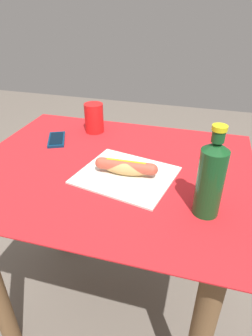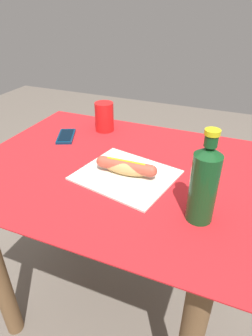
% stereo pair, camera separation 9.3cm
% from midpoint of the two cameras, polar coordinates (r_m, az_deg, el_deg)
% --- Properties ---
extents(ground_plane, '(6.00, 6.00, 0.00)m').
position_cam_midpoint_polar(ground_plane, '(1.55, -0.05, -25.29)').
color(ground_plane, '#6B6056').
rests_on(ground_plane, ground).
extents(dining_table, '(0.96, 0.78, 0.78)m').
position_cam_midpoint_polar(dining_table, '(1.10, -0.06, -7.28)').
color(dining_table, brown).
rests_on(dining_table, ground).
extents(paper_wrapper, '(0.34, 0.31, 0.01)m').
position_cam_midpoint_polar(paper_wrapper, '(0.94, 2.82, -1.49)').
color(paper_wrapper, silver).
rests_on(paper_wrapper, dining_table).
extents(hot_dog, '(0.21, 0.05, 0.05)m').
position_cam_midpoint_polar(hot_dog, '(0.92, 2.87, 0.13)').
color(hot_dog, tan).
rests_on(hot_dog, paper_wrapper).
extents(cell_phone, '(0.11, 0.15, 0.01)m').
position_cam_midpoint_polar(cell_phone, '(1.21, -9.65, 6.17)').
color(cell_phone, '#0A2D4C').
rests_on(cell_phone, dining_table).
extents(soda_bottle, '(0.07, 0.07, 0.25)m').
position_cam_midpoint_polar(soda_bottle, '(0.75, 18.66, -2.94)').
color(soda_bottle, '#14471E').
rests_on(soda_bottle, dining_table).
extents(drinking_cup, '(0.08, 0.08, 0.12)m').
position_cam_midpoint_polar(drinking_cup, '(1.25, -2.16, 10.04)').
color(drinking_cup, red).
rests_on(drinking_cup, dining_table).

